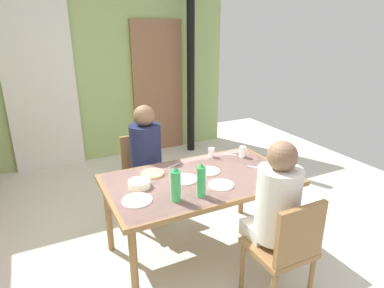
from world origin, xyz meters
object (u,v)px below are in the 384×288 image
at_px(chair_near_diner, 286,248).
at_px(person_near_diner, 276,202).
at_px(water_bottle_green_near, 201,181).
at_px(water_bottle_green_far, 176,185).
at_px(chair_far_diner, 143,172).
at_px(dining_table, 200,185).
at_px(person_far_diner, 146,150).
at_px(serving_bowl_center, 139,184).

height_order(chair_near_diner, person_near_diner, person_near_diner).
bearing_deg(water_bottle_green_near, water_bottle_green_far, 173.26).
bearing_deg(chair_near_diner, person_near_diner, 90.00).
bearing_deg(chair_far_diner, dining_table, 106.40).
distance_m(person_far_diner, serving_bowl_center, 0.65).
height_order(person_near_diner, water_bottle_green_near, person_near_diner).
bearing_deg(chair_near_diner, person_far_diner, 107.84).
relative_size(water_bottle_green_near, serving_bowl_center, 1.57).
xyz_separation_m(person_near_diner, person_far_diner, (-0.47, 1.33, 0.00)).
relative_size(person_near_diner, person_far_diner, 1.00).
distance_m(water_bottle_green_near, serving_bowl_center, 0.51).
bearing_deg(person_far_diner, serving_bowl_center, 66.25).
bearing_deg(person_near_diner, chair_near_diner, -90.00).
bearing_deg(dining_table, person_far_diner, 109.52).
xyz_separation_m(chair_far_diner, serving_bowl_center, (-0.26, -0.73, 0.25)).
bearing_deg(person_far_diner, dining_table, 109.52).
bearing_deg(person_near_diner, water_bottle_green_near, 133.52).
relative_size(chair_far_diner, water_bottle_green_far, 3.30).
height_order(person_far_diner, serving_bowl_center, person_far_diner).
distance_m(person_far_diner, water_bottle_green_far, 0.92).
bearing_deg(water_bottle_green_near, person_near_diner, -46.48).
height_order(dining_table, water_bottle_green_near, water_bottle_green_near).
bearing_deg(person_far_diner, chair_far_diner, -90.00).
bearing_deg(chair_far_diner, chair_near_diner, 106.41).
xyz_separation_m(dining_table, water_bottle_green_near, (-0.14, -0.27, 0.19)).
bearing_deg(chair_far_diner, water_bottle_green_near, 95.32).
height_order(chair_far_diner, person_far_diner, person_far_diner).
distance_m(water_bottle_green_far, serving_bowl_center, 0.37).
bearing_deg(water_bottle_green_near, chair_far_diner, 95.32).
height_order(dining_table, chair_near_diner, chair_near_diner).
xyz_separation_m(person_near_diner, water_bottle_green_far, (-0.56, 0.41, 0.07)).
height_order(person_near_diner, water_bottle_green_far, person_near_diner).
relative_size(dining_table, water_bottle_green_far, 5.85).
height_order(chair_near_diner, person_far_diner, person_far_diner).
distance_m(dining_table, person_far_diner, 0.72).
distance_m(chair_far_diner, person_far_diner, 0.31).
bearing_deg(chair_far_diner, serving_bowl_center, 70.30).
height_order(dining_table, serving_bowl_center, serving_bowl_center).
bearing_deg(chair_near_diner, chair_far_diner, 106.41).
bearing_deg(serving_bowl_center, water_bottle_green_far, -61.95).
relative_size(chair_far_diner, person_near_diner, 1.13).
distance_m(dining_table, chair_near_diner, 0.85).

